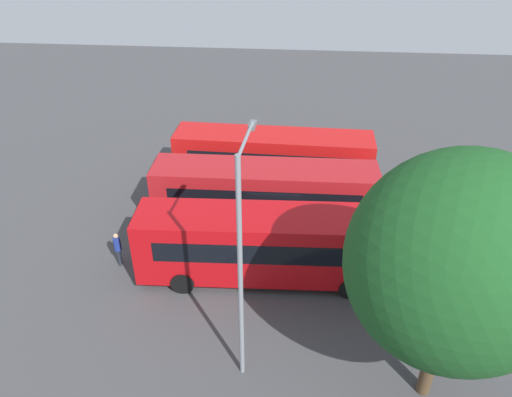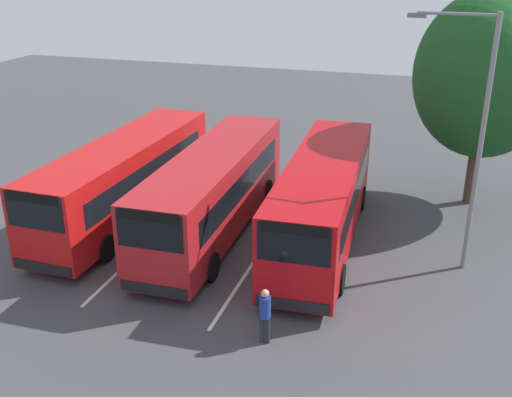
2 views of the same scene
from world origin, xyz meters
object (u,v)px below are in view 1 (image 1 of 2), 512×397
(bus_center_right, at_px, (266,244))
(street_lamp, at_px, (242,258))
(bus_far_left, at_px, (273,158))
(pedestrian, at_px, (118,247))
(depot_tree, at_px, (458,263))
(bus_center_left, at_px, (264,193))

(bus_center_right, distance_m, street_lamp, 5.75)
(bus_far_left, bearing_deg, pedestrian, 51.78)
(bus_center_right, distance_m, depot_tree, 8.62)
(bus_center_left, height_order, depot_tree, depot_tree)
(bus_far_left, xyz_separation_m, street_lamp, (0.20, 12.77, 3.10))
(pedestrian, height_order, depot_tree, depot_tree)
(bus_center_right, relative_size, pedestrian, 6.51)
(bus_center_left, distance_m, bus_center_right, 4.12)
(bus_center_left, relative_size, street_lamp, 1.29)
(bus_far_left, height_order, bus_center_right, same)
(bus_center_left, bearing_deg, depot_tree, 121.81)
(bus_center_left, xyz_separation_m, bus_center_right, (-0.41, 4.10, 0.00))
(bus_far_left, height_order, depot_tree, depot_tree)
(pedestrian, xyz_separation_m, depot_tree, (-12.29, 5.53, 4.51))
(pedestrian, bearing_deg, street_lamp, -44.07)
(bus_far_left, bearing_deg, bus_center_right, 93.03)
(bus_center_right, bearing_deg, bus_far_left, -90.82)
(bus_far_left, bearing_deg, bus_center_left, 88.73)
(street_lamp, bearing_deg, bus_center_right, -1.47)
(bus_center_left, relative_size, bus_center_right, 1.00)
(street_lamp, xyz_separation_m, depot_tree, (-6.11, 0.49, 0.64))
(bus_far_left, relative_size, bus_center_left, 1.00)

